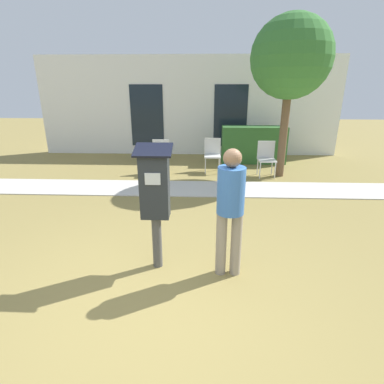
% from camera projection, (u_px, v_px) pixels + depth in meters
% --- Properties ---
extents(ground_plane, '(40.00, 40.00, 0.00)m').
position_uv_depth(ground_plane, '(153.00, 299.00, 3.30)').
color(ground_plane, olive).
extents(sidewalk, '(12.00, 1.10, 0.02)m').
position_uv_depth(sidewalk, '(180.00, 188.00, 6.89)').
color(sidewalk, beige).
rests_on(sidewalk, ground).
extents(building_facade, '(10.00, 0.26, 3.20)m').
position_uv_depth(building_facade, '(189.00, 107.00, 10.04)').
color(building_facade, white).
rests_on(building_facade, ground).
extents(parking_meter, '(0.44, 0.31, 1.59)m').
position_uv_depth(parking_meter, '(155.00, 192.00, 3.59)').
color(parking_meter, '#4C4C4C').
rests_on(parking_meter, ground).
extents(person_standing, '(0.32, 0.32, 1.58)m').
position_uv_depth(person_standing, '(230.00, 204.00, 3.47)').
color(person_standing, gray).
rests_on(person_standing, ground).
extents(outdoor_chair_left, '(0.44, 0.44, 0.90)m').
position_uv_depth(outdoor_chair_left, '(161.00, 154.00, 7.95)').
color(outdoor_chair_left, silver).
rests_on(outdoor_chair_left, ground).
extents(outdoor_chair_middle, '(0.44, 0.44, 0.90)m').
position_uv_depth(outdoor_chair_middle, '(212.00, 152.00, 8.18)').
color(outdoor_chair_middle, silver).
rests_on(outdoor_chair_middle, ground).
extents(outdoor_chair_right, '(0.44, 0.44, 0.90)m').
position_uv_depth(outdoor_chair_right, '(266.00, 156.00, 7.75)').
color(outdoor_chair_right, silver).
rests_on(outdoor_chair_right, ground).
extents(hedge_row, '(1.92, 0.60, 1.10)m').
position_uv_depth(hedge_row, '(253.00, 145.00, 9.14)').
color(hedge_row, '#33662D').
rests_on(hedge_row, ground).
extents(tree, '(1.90, 1.90, 3.82)m').
position_uv_depth(tree, '(291.00, 58.00, 6.96)').
color(tree, brown).
rests_on(tree, ground).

